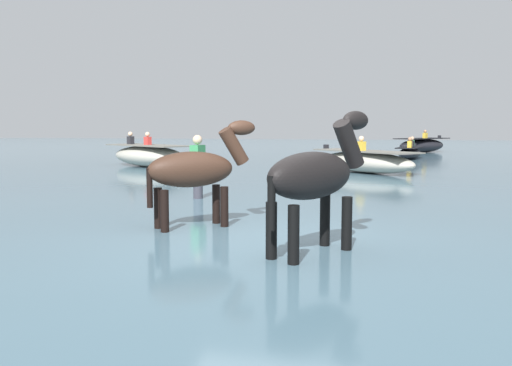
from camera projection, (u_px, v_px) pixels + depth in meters
name	position (u px, v px, depth m)	size (l,w,h in m)	color
ground_plane	(265.00, 263.00, 7.08)	(120.00, 120.00, 0.00)	#84755B
water_surface	(329.00, 179.00, 16.77)	(90.00, 90.00, 0.30)	#476675
horse_lead_dark_bay	(196.00, 172.00, 7.98)	(1.54, 1.35, 1.90)	#382319
horse_trailing_black	(315.00, 179.00, 6.32)	(1.28, 1.72, 2.01)	black
boat_far_inshore	(422.00, 145.00, 30.83)	(3.53, 4.23, 1.31)	black
boat_mid_channel	(149.00, 156.00, 20.07)	(4.16, 3.35, 1.30)	#B2AD9E
boat_near_starboard	(365.00, 162.00, 17.50)	(3.78, 3.76, 1.20)	#B2AD9E
boat_distant_west	(410.00, 153.00, 24.83)	(1.51, 2.81, 1.03)	black
person_spectator_far	(198.00, 171.00, 11.20)	(0.26, 0.35, 1.63)	#383842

